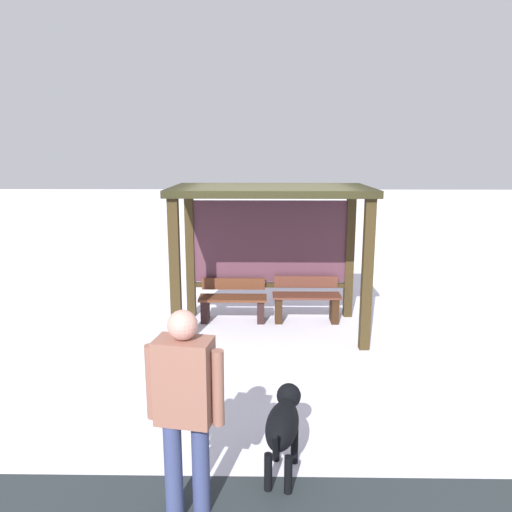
# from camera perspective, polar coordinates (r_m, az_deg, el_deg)

# --- Properties ---
(ground_plane) EXTENTS (60.00, 60.00, 0.00)m
(ground_plane) POSITION_cam_1_polar(r_m,az_deg,el_deg) (8.03, 1.62, -8.63)
(ground_plane) COLOR white
(bus_shelter) EXTENTS (3.02, 1.74, 2.32)m
(bus_shelter) POSITION_cam_1_polar(r_m,az_deg,el_deg) (7.79, 1.68, 4.25)
(bus_shelter) COLOR #372A15
(bus_shelter) RESTS_ON ground
(bench_left_inside) EXTENTS (1.15, 0.40, 0.71)m
(bench_left_inside) POSITION_cam_1_polar(r_m,az_deg,el_deg) (8.37, -2.70, -5.41)
(bench_left_inside) COLOR #562E1B
(bench_left_inside) RESTS_ON ground
(bench_center_inside) EXTENTS (1.15, 0.39, 0.75)m
(bench_center_inside) POSITION_cam_1_polar(r_m,az_deg,el_deg) (8.38, 5.88, -5.29)
(bench_center_inside) COLOR #572D21
(bench_center_inside) RESTS_ON ground
(person_walking) EXTENTS (0.62, 0.33, 1.71)m
(person_walking) POSITION_cam_1_polar(r_m,az_deg,el_deg) (3.89, -8.27, -16.24)
(person_walking) COLOR #915E4D
(person_walking) RESTS_ON ground
(dog) EXTENTS (0.40, 0.99, 0.68)m
(dog) POSITION_cam_1_polar(r_m,az_deg,el_deg) (4.59, 3.21, -18.82)
(dog) COLOR black
(dog) RESTS_ON ground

